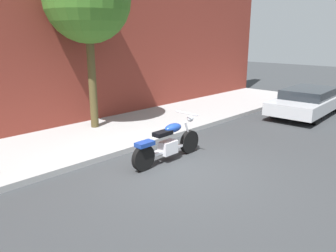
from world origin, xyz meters
The scene contains 5 objects.
ground_plane centered at (0.00, 0.00, 0.00)m, with size 60.00×60.00×0.00m, color #303335.
sidewalk centered at (0.00, 3.34, 0.07)m, with size 22.11×3.22×0.14m, color #969696.
motorcycle centered at (0.27, 0.60, 0.45)m, with size 2.22×0.70×1.11m.
parked_car_silver centered at (7.64, 0.13, 0.55)m, with size 4.60×1.95×1.03m.
street_tree centered at (0.52, 4.12, 3.98)m, with size 2.56×2.56×5.29m.
Camera 1 is at (-5.11, -4.64, 2.97)m, focal length 34.96 mm.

